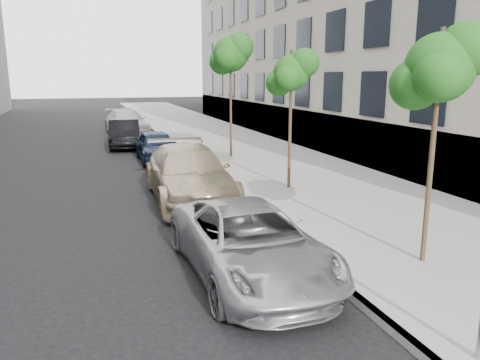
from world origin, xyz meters
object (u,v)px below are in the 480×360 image
sedan_rear (127,122)px  suv (189,174)px  tree_near (441,68)px  sedan_black (125,134)px  tree_mid (292,73)px  tree_far (231,54)px  sedan_blue (157,146)px  minivan (250,242)px

sedan_rear → suv: bearing=-94.1°
tree_near → suv: (-3.33, 6.42, -3.01)m
sedan_black → suv: bearing=-80.5°
tree_near → tree_mid: tree_near is taller
tree_far → suv: size_ratio=0.97×
suv → sedan_black: (-1.01, 11.64, -0.09)m
tree_far → sedan_rear: bearing=109.8°
tree_near → sedan_black: (-4.33, 18.06, -3.10)m
tree_far → sedan_rear: (-3.79, 10.56, -3.81)m
tree_far → sedan_black: tree_far is taller
sedan_blue → sedan_rear: 10.26m
tree_mid → suv: (-3.33, -0.08, -2.95)m
tree_mid → tree_far: bearing=90.0°
minivan → sedan_black: bearing=91.8°
tree_near → sedan_black: bearing=103.5°
tree_mid → minivan: (-3.38, -5.83, -3.10)m
tree_near → tree_far: 13.02m
tree_near → tree_mid: 6.50m
tree_near → tree_far: size_ratio=0.83×
tree_mid → suv: tree_mid is taller
sedan_blue → sedan_rear: (-0.46, 10.25, 0.11)m
minivan → sedan_blue: sedan_blue is taller
sedan_blue → sedan_black: 4.86m
tree_far → sedan_rear: size_ratio=0.99×
suv → sedan_blue: size_ratio=1.39×
sedan_blue → tree_mid: bearing=-64.0°
tree_mid → sedan_black: tree_mid is taller
tree_mid → sedan_blue: 8.18m
tree_near → sedan_rear: 24.05m
tree_mid → tree_near: bearing=-90.0°
sedan_black → sedan_blue: bearing=-73.5°
minivan → sedan_rear: size_ratio=0.88×
tree_near → tree_far: tree_far is taller
tree_far → sedan_blue: tree_far is taller
tree_mid → sedan_black: 12.72m
minivan → suv: size_ratio=0.86×
minivan → suv: 5.75m
sedan_blue → sedan_rear: size_ratio=0.73×
tree_near → sedan_rear: bearing=99.1°
minivan → sedan_black: size_ratio=1.10×
suv → tree_near: bearing=-61.1°
tree_near → sedan_black: 18.83m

